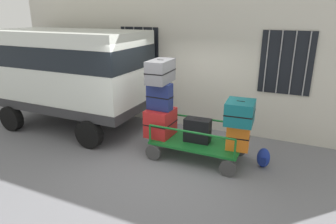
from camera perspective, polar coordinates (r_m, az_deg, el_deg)
ground_plane at (r=6.89m, az=-0.32°, el=-8.58°), size 40.00×40.00×0.00m
building_wall at (r=8.20m, az=6.39°, el=13.97°), size 12.00×0.37×5.00m
van at (r=8.67m, az=-18.40°, el=7.82°), size 4.25×2.15×2.70m
luggage_cart at (r=6.73m, az=5.52°, el=-6.24°), size 2.04×1.06×0.40m
cart_railing at (r=6.57m, az=5.63°, el=-2.98°), size 1.94×0.93×0.42m
suitcase_left_bottom at (r=6.91m, az=-1.45°, el=-1.98°), size 0.59×0.69×0.64m
suitcase_left_middle at (r=6.68m, az=-1.62°, el=2.99°), size 0.58×0.29×0.62m
suitcase_left_top at (r=6.60m, az=-1.46°, el=7.82°), size 0.47×0.83×0.51m
suitcase_midleft_bottom at (r=6.62m, az=5.68°, el=-3.51°), size 0.60×0.33×0.54m
suitcase_center_bottom at (r=6.36m, az=13.30°, el=-4.62°), size 0.49×0.31×0.60m
suitcase_center_middle at (r=6.16m, az=13.66°, el=-0.06°), size 0.60×0.68×0.47m
backpack at (r=6.68m, az=17.85°, el=-8.40°), size 0.27×0.22×0.44m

